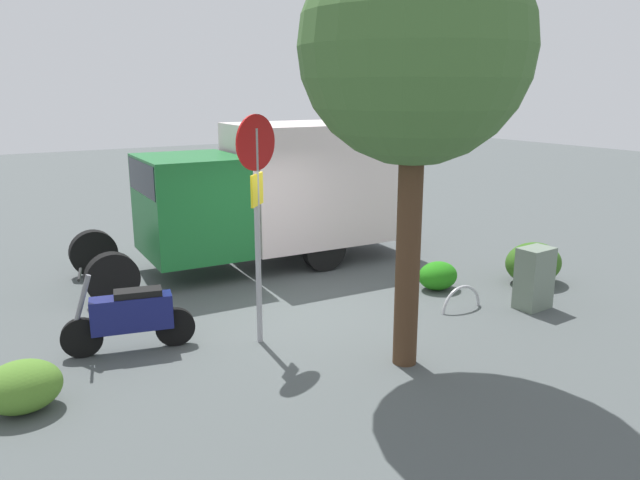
{
  "coord_description": "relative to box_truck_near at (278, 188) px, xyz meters",
  "views": [
    {
      "loc": [
        4.66,
        8.18,
        3.61
      ],
      "look_at": [
        -0.48,
        -0.14,
        1.17
      ],
      "focal_mm": 34.43,
      "sensor_mm": 36.0,
      "label": 1
    }
  ],
  "objects": [
    {
      "name": "shrub_by_tree",
      "position": [
        -1.63,
        3.1,
        -1.34
      ],
      "size": [
        0.76,
        0.62,
        0.52
      ],
      "primitive_type": "ellipsoid",
      "color": "#237D15",
      "rests_on": "ground"
    },
    {
      "name": "bike_rack_hoop",
      "position": [
        -1.24,
        4.12,
        -1.6
      ],
      "size": [
        0.85,
        0.05,
        0.85
      ],
      "primitive_type": "torus",
      "rotation": [
        1.57,
        0.0,
        -0.0
      ],
      "color": "#B7B7BC",
      "rests_on": "ground"
    },
    {
      "name": "utility_cabinet",
      "position": [
        -2.32,
        4.67,
        -1.07
      ],
      "size": [
        0.6,
        0.44,
        1.04
      ],
      "primitive_type": "cube",
      "rotation": [
        0.0,
        0.0,
        0.06
      ],
      "color": "slate",
      "rests_on": "ground"
    },
    {
      "name": "box_truck_near",
      "position": [
        0.0,
        0.0,
        0.0
      ],
      "size": [
        6.89,
        2.51,
        2.89
      ],
      "rotation": [
        0.0,
        0.0,
        -0.05
      ],
      "color": "black",
      "rests_on": "ground"
    },
    {
      "name": "shrub_near_sign",
      "position": [
        5.39,
        3.9,
        -1.3
      ],
      "size": [
        0.88,
        0.72,
        0.6
      ],
      "primitive_type": "ellipsoid",
      "color": "#4F7E29",
      "rests_on": "ground"
    },
    {
      "name": "street_tree",
      "position": [
        0.86,
        5.2,
        2.45
      ],
      "size": [
        2.83,
        2.83,
        5.49
      ],
      "color": "#47301E",
      "rests_on": "ground"
    },
    {
      "name": "stop_sign",
      "position": [
        2.2,
        3.55,
        0.58
      ],
      "size": [
        0.71,
        0.33,
        3.27
      ],
      "color": "#9E9EA3",
      "rests_on": "ground"
    },
    {
      "name": "motorcycle",
      "position": [
        3.87,
        2.88,
        -1.08
      ],
      "size": [
        1.79,
        0.7,
        1.2
      ],
      "rotation": [
        0.0,
        0.0,
        -0.23
      ],
      "color": "black",
      "rests_on": "ground"
    },
    {
      "name": "shrub_mid_verge",
      "position": [
        -3.43,
        3.75,
        -1.21
      ],
      "size": [
        1.14,
        0.93,
        0.77
      ],
      "primitive_type": "ellipsoid",
      "color": "#305D1A",
      "rests_on": "ground"
    },
    {
      "name": "ground_plane",
      "position": [
        1.18,
        2.92,
        -1.6
      ],
      "size": [
        60.0,
        60.0,
        0.0
      ],
      "primitive_type": "plane",
      "color": "#4B5151"
    }
  ]
}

